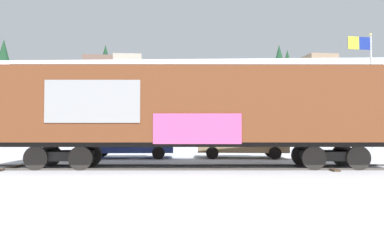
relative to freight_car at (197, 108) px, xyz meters
name	(u,v)px	position (x,y,z in m)	size (l,w,h in m)	color
ground_plane	(226,168)	(1.14, 0.00, -2.42)	(260.00, 260.00, 0.00)	#B2B5BC
track	(192,167)	(-0.21, -0.01, -2.38)	(60.01, 4.19, 0.08)	#4C4742
freight_car	(197,108)	(0.00, 0.00, 0.00)	(15.80, 3.63, 4.15)	brown
flagpole	(366,74)	(10.66, 8.93, 2.65)	(1.67, 0.44, 7.73)	silver
hillside	(210,107)	(1.13, 58.21, 3.37)	(127.59, 43.04, 16.50)	silver
parked_car_blue	(129,142)	(-3.75, 4.60, -1.59)	(4.81, 2.19, 1.65)	navy
parked_car_tan	(241,143)	(2.26, 4.99, -1.61)	(4.76, 2.00, 1.58)	#9E8966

